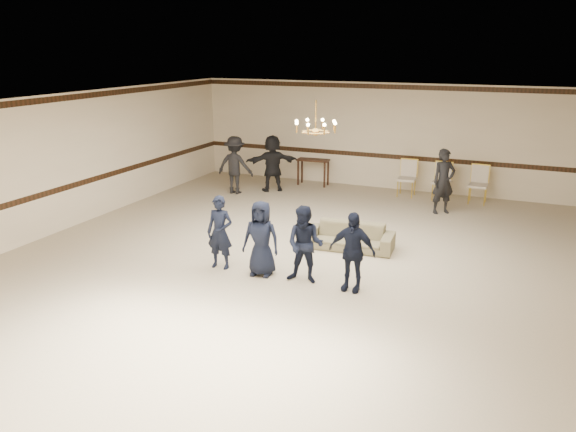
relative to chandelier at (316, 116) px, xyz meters
name	(u,v)px	position (x,y,z in m)	size (l,w,h in m)	color
room	(297,188)	(0.00, -1.00, -1.28)	(12.01, 14.01, 3.21)	tan
chair_rail	(383,156)	(0.00, 5.99, -1.88)	(12.00, 0.02, 0.14)	black
crown_molding	(387,87)	(0.00, 5.99, 0.21)	(12.00, 0.02, 0.14)	black
chandelier	(316,116)	(0.00, 0.00, 0.00)	(0.94, 0.94, 0.89)	#B9883B
boy_a	(220,232)	(-1.32, -1.74, -2.14)	(0.54, 0.35, 1.47)	black
boy_b	(261,238)	(-0.42, -1.74, -2.14)	(0.72, 0.47, 1.47)	black
boy_c	(305,245)	(0.48, -1.74, -2.14)	(0.71, 0.56, 1.47)	black
boy_d	(352,252)	(1.38, -1.74, -2.14)	(0.86, 0.36, 1.47)	black
settee	(349,236)	(0.70, 0.31, -2.60)	(1.90, 0.74, 0.56)	#6D6649
adult_left	(235,165)	(-3.87, 3.59, -2.02)	(1.10, 0.63, 1.71)	black
adult_mid	(272,163)	(-2.97, 4.29, -2.02)	(1.58, 0.50, 1.71)	black
adult_right	(444,181)	(2.13, 3.89, -2.02)	(0.62, 0.41, 1.71)	black
banquet_chair_left	(407,179)	(0.91, 5.25, -2.35)	(0.51, 0.51, 1.05)	beige
banquet_chair_mid	(442,182)	(1.91, 5.25, -2.35)	(0.51, 0.51, 1.05)	beige
banquet_chair_right	(478,185)	(2.91, 5.25, -2.35)	(0.51, 0.51, 1.05)	beige
console_table	(313,172)	(-2.09, 5.45, -2.46)	(1.00, 0.42, 0.84)	#341B11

